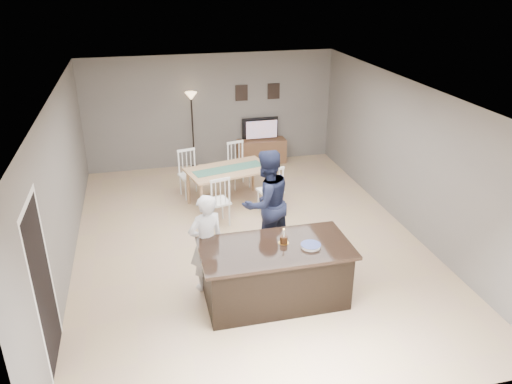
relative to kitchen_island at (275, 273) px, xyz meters
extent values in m
plane|color=tan|center=(0.00, 1.80, -0.45)|extent=(8.00, 8.00, 0.00)
plane|color=slate|center=(0.00, 5.80, 0.90)|extent=(6.00, 0.00, 6.00)
plane|color=slate|center=(0.00, -2.20, 0.90)|extent=(6.00, 0.00, 6.00)
plane|color=slate|center=(-3.00, 1.80, 0.90)|extent=(0.00, 8.00, 8.00)
plane|color=slate|center=(3.00, 1.80, 0.90)|extent=(0.00, 8.00, 8.00)
plane|color=white|center=(0.00, 1.80, 2.25)|extent=(8.00, 8.00, 0.00)
cube|color=black|center=(0.00, 0.00, -0.03)|extent=(2.00, 1.00, 0.85)
cube|color=black|center=(0.00, 0.00, 0.42)|extent=(2.15, 1.10, 0.05)
cube|color=brown|center=(1.20, 5.57, -0.15)|extent=(1.20, 0.40, 0.60)
imported|color=black|center=(1.20, 5.64, 0.41)|extent=(0.91, 0.12, 0.53)
plane|color=#D05F17|center=(1.20, 5.56, 0.42)|extent=(0.78, 0.00, 0.78)
cube|color=black|center=(0.75, 5.78, 1.30)|extent=(0.30, 0.02, 0.38)
cube|color=black|center=(1.55, 5.78, 1.30)|extent=(0.30, 0.02, 0.38)
plane|color=black|center=(-2.99, -0.50, 0.60)|extent=(0.00, 2.10, 2.10)
plane|color=white|center=(-2.99, -0.50, 1.69)|extent=(0.00, 1.02, 1.02)
imported|color=silver|center=(-0.91, 0.55, 0.32)|extent=(0.65, 0.53, 1.55)
imported|color=#1A203B|center=(0.22, 1.35, 0.47)|extent=(1.09, 0.98, 1.86)
cylinder|color=gold|center=(0.14, 0.08, 0.45)|extent=(0.15, 0.15, 0.00)
cylinder|color=#361D0E|center=(0.14, 0.08, 0.50)|extent=(0.11, 0.11, 0.10)
cylinder|color=white|center=(0.14, 0.08, 0.61)|extent=(0.02, 0.02, 0.11)
sphere|color=#FFBF4C|center=(0.14, 0.08, 0.67)|extent=(0.02, 0.02, 0.02)
cylinder|color=white|center=(0.48, -0.13, 0.45)|extent=(0.28, 0.28, 0.01)
cylinder|color=white|center=(0.48, -0.13, 0.47)|extent=(0.28, 0.28, 0.01)
cylinder|color=white|center=(0.48, -0.13, 0.48)|extent=(0.28, 0.28, 0.01)
cylinder|color=navy|center=(0.48, -0.13, 0.49)|extent=(0.28, 0.28, 0.00)
cube|color=#A37859|center=(-0.04, 3.40, 0.30)|extent=(1.83, 1.29, 0.04)
cylinder|color=#A37859|center=(-0.67, 2.85, -0.09)|extent=(0.06, 0.06, 0.74)
cylinder|color=#A37859|center=(0.60, 3.95, -0.09)|extent=(0.06, 0.06, 0.74)
cube|color=#3A6856|center=(-0.04, 3.40, 0.33)|extent=(1.50, 0.69, 0.01)
cube|color=white|center=(-0.42, 2.56, 0.01)|extent=(0.52, 0.50, 0.04)
cylinder|color=white|center=(-0.56, 2.36, -0.23)|extent=(0.03, 0.03, 0.45)
cylinder|color=white|center=(-0.29, 2.76, -0.23)|extent=(0.03, 0.03, 0.45)
cube|color=white|center=(-0.38, 2.38, 0.53)|extent=(0.39, 0.12, 0.05)
cube|color=white|center=(0.68, 2.83, 0.01)|extent=(0.52, 0.50, 0.04)
cylinder|color=white|center=(0.55, 2.62, -0.23)|extent=(0.03, 0.03, 0.45)
cylinder|color=white|center=(0.82, 3.03, -0.23)|extent=(0.03, 0.03, 0.45)
cube|color=white|center=(0.73, 2.64, 0.53)|extent=(0.39, 0.12, 0.05)
cube|color=white|center=(-0.76, 3.97, 0.01)|extent=(0.52, 0.50, 0.04)
cylinder|color=white|center=(-0.63, 4.18, -0.23)|extent=(0.03, 0.03, 0.45)
cylinder|color=white|center=(-0.89, 3.77, -0.23)|extent=(0.03, 0.03, 0.45)
cube|color=white|center=(-0.80, 4.15, 0.53)|extent=(0.39, 0.12, 0.05)
cube|color=white|center=(0.35, 4.24, 0.01)|extent=(0.52, 0.50, 0.04)
cylinder|color=white|center=(0.48, 4.44, -0.23)|extent=(0.03, 0.03, 0.45)
cylinder|color=white|center=(0.22, 4.04, -0.23)|extent=(0.03, 0.03, 0.45)
cube|color=white|center=(0.31, 4.42, 0.53)|extent=(0.39, 0.12, 0.05)
cylinder|color=black|center=(-0.48, 5.59, -0.44)|extent=(0.28, 0.28, 0.03)
cylinder|color=black|center=(-0.48, 5.59, 0.43)|extent=(0.04, 0.04, 1.72)
cone|color=#FFCC8C|center=(-0.48, 5.59, 1.33)|extent=(0.28, 0.28, 0.18)
camera|label=1|loc=(-1.70, -5.86, 4.03)|focal=35.00mm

